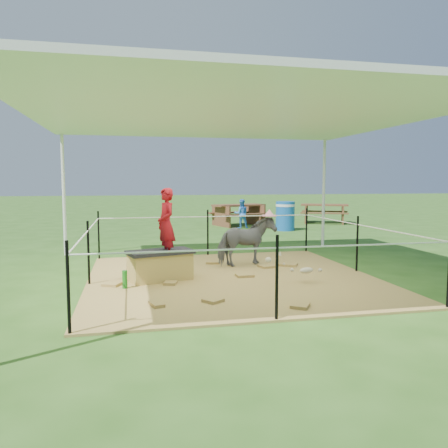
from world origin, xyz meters
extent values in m
plane|color=#2D5919|center=(0.00, 0.00, 0.00)|extent=(90.00, 90.00, 0.00)
cube|color=brown|center=(0.00, 0.00, 0.01)|extent=(4.60, 4.60, 0.03)
cylinder|color=silver|center=(-3.00, 3.00, 1.30)|extent=(0.07, 0.07, 2.60)
cylinder|color=silver|center=(3.00, 3.00, 1.30)|extent=(0.07, 0.07, 2.60)
cube|color=white|center=(0.00, 0.00, 2.64)|extent=(6.30, 6.30, 0.08)
cube|color=white|center=(0.00, 0.00, 2.79)|extent=(3.30, 3.30, 0.22)
cylinder|color=black|center=(-2.25, 2.25, 0.50)|extent=(0.04, 0.04, 1.00)
cylinder|color=black|center=(0.00, 2.25, 0.50)|extent=(0.04, 0.04, 1.00)
cylinder|color=black|center=(2.25, 2.25, 0.50)|extent=(0.04, 0.04, 1.00)
cylinder|color=black|center=(-2.25, 0.00, 0.50)|extent=(0.04, 0.04, 1.00)
cylinder|color=black|center=(2.25, 0.00, 0.50)|extent=(0.04, 0.04, 1.00)
cylinder|color=black|center=(-2.25, -2.25, 0.50)|extent=(0.04, 0.04, 1.00)
cylinder|color=black|center=(0.00, -2.25, 0.50)|extent=(0.04, 0.04, 1.00)
cylinder|color=white|center=(0.00, 2.25, 0.85)|extent=(4.50, 0.02, 0.02)
cylinder|color=white|center=(0.00, -2.25, 0.85)|extent=(4.50, 0.02, 0.02)
cylinder|color=white|center=(2.25, 0.00, 0.85)|extent=(0.02, 4.50, 0.02)
cylinder|color=white|center=(-2.25, 0.00, 0.85)|extent=(0.02, 4.50, 0.02)
cube|color=#B89042|center=(-1.16, 0.04, 0.24)|extent=(1.05, 0.73, 0.42)
cube|color=black|center=(-1.16, 0.04, 0.48)|extent=(1.12, 0.80, 0.05)
imported|color=#A8101A|center=(-1.06, 0.04, 1.02)|extent=(0.38, 0.48, 1.14)
cylinder|color=#19741A|center=(-1.71, -0.41, 0.16)|extent=(0.09, 0.09, 0.26)
imported|color=#4D4E53|center=(0.49, 0.90, 0.49)|extent=(1.18, 0.78, 0.92)
cylinder|color=pink|center=(0.49, 0.90, 1.01)|extent=(0.28, 0.28, 0.13)
cylinder|color=#1658AB|center=(3.34, 6.61, 0.47)|extent=(0.71, 0.71, 0.95)
cube|color=brown|center=(2.23, 8.46, 0.39)|extent=(2.16, 1.82, 0.77)
cube|color=brown|center=(5.70, 8.69, 0.37)|extent=(2.13, 1.90, 0.73)
imported|color=#387ED5|center=(2.10, 7.54, 0.50)|extent=(0.51, 0.42, 1.00)
camera|label=1|loc=(-1.61, -6.88, 1.59)|focal=35.00mm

